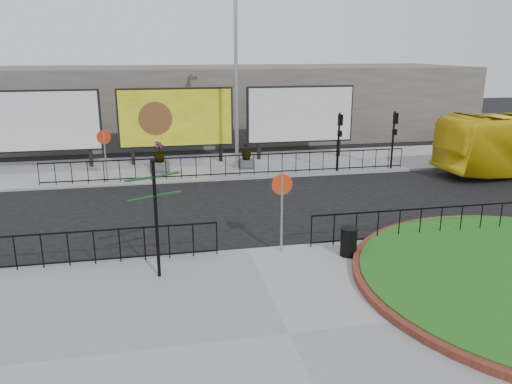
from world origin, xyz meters
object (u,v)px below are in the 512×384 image
object	(u,v)px
litter_bin	(349,242)
planter_a	(160,161)
billboard_mid	(176,118)
planter_b	(246,158)
lamp_post	(236,77)
fingerpost_sign	(155,207)

from	to	relation	value
litter_bin	planter_a	distance (m)	13.30
billboard_mid	planter_b	xyz separation A→B (m)	(3.50, -1.97, -1.95)
litter_bin	planter_b	bearing A→B (deg)	94.32
lamp_post	planter_a	bearing A→B (deg)	-180.00
fingerpost_sign	planter_a	bearing A→B (deg)	66.58
billboard_mid	planter_a	distance (m)	2.91
fingerpost_sign	litter_bin	xyz separation A→B (m)	(5.68, 0.31, -1.57)
lamp_post	planter_b	xyz separation A→B (m)	(0.49, -0.00, -4.18)
fingerpost_sign	litter_bin	bearing A→B (deg)	-19.11
litter_bin	planter_a	bearing A→B (deg)	114.09
planter_a	planter_b	world-z (taller)	planter_a
billboard_mid	lamp_post	world-z (taller)	lamp_post
litter_bin	planter_b	world-z (taller)	planter_b
billboard_mid	lamp_post	distance (m)	4.23
billboard_mid	planter_a	world-z (taller)	billboard_mid
planter_b	fingerpost_sign	bearing A→B (deg)	-110.91
litter_bin	planter_a	xyz separation A→B (m)	(-5.43, 12.14, 0.13)
billboard_mid	planter_b	distance (m)	4.47
litter_bin	planter_a	world-z (taller)	planter_a
billboard_mid	fingerpost_sign	bearing A→B (deg)	-94.99
litter_bin	lamp_post	bearing A→B (deg)	96.63
lamp_post	fingerpost_sign	bearing A→B (deg)	-108.91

